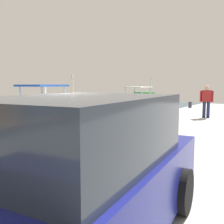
# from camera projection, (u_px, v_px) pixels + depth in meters

# --- Properties ---
(quay_pier) EXTENTS (36.00, 10.00, 0.80)m
(quay_pier) POSITION_uv_depth(u_px,v_px,m) (216.00, 173.00, 6.13)
(quay_pier) COLOR #B2B2AD
(quay_pier) RESTS_ON ground
(fishing_boat_second) EXTENTS (5.36, 2.76, 3.01)m
(fishing_boat_second) POSITION_uv_depth(u_px,v_px,m) (52.00, 126.00, 11.52)
(fishing_boat_second) COLOR white
(fishing_boat_second) RESTS_ON ground
(fishing_boat_third) EXTENTS (5.89, 2.31, 3.07)m
(fishing_boat_third) POSITION_uv_depth(u_px,v_px,m) (141.00, 110.00, 18.77)
(fishing_boat_third) COLOR silver
(fishing_boat_third) RESTS_ON ground
(pelican) EXTENTS (0.53, 0.96, 0.82)m
(pelican) POSITION_uv_depth(u_px,v_px,m) (54.00, 133.00, 6.96)
(pelican) COLOR tan
(pelican) RESTS_ON quay_pier
(fisherman_standing) EXTENTS (0.37, 0.63, 1.66)m
(fisherman_standing) POSITION_uv_depth(u_px,v_px,m) (206.00, 100.00, 13.11)
(fisherman_standing) COLOR #1E234C
(fisherman_standing) RESTS_ON quay_pier
(parked_car) EXTENTS (4.26, 2.21, 1.57)m
(parked_car) POSITION_uv_depth(u_px,v_px,m) (73.00, 180.00, 2.64)
(parked_car) COLOR black
(parked_car) RESTS_ON quay_pier
(mooring_bollard_second) EXTENTS (0.24, 0.24, 0.44)m
(mooring_bollard_second) POSITION_uv_depth(u_px,v_px,m) (190.00, 105.00, 19.07)
(mooring_bollard_second) COLOR #333338
(mooring_bollard_second) RESTS_ON quay_pier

